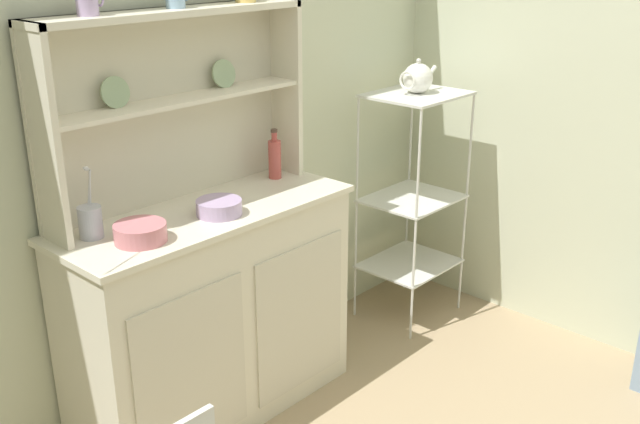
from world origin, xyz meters
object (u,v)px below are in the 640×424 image
object	(u,v)px
bakers_rack	(413,185)
jam_bottle	(275,158)
bowl_mixing_large	(140,233)
hutch_shelf_unit	(172,92)
hutch_cabinet	(213,312)
porcelain_teapot	(418,78)
cup_lilac_0	(87,1)
utensil_jar	(90,221)

from	to	relation	value
bakers_rack	jam_bottle	bearing A→B (deg)	168.66
bakers_rack	bowl_mixing_large	xyz separation A→B (m)	(-1.56, -0.00, 0.22)
hutch_shelf_unit	bowl_mixing_large	bearing A→B (deg)	-145.23
bakers_rack	jam_bottle	world-z (taller)	bakers_rack
hutch_cabinet	porcelain_teapot	world-z (taller)	porcelain_teapot
cup_lilac_0	porcelain_teapot	world-z (taller)	cup_lilac_0
hutch_shelf_unit	jam_bottle	world-z (taller)	hutch_shelf_unit
utensil_jar	porcelain_teapot	size ratio (longest dim) A/B	1.06
hutch_cabinet	hutch_shelf_unit	size ratio (longest dim) A/B	1.07
utensil_jar	hutch_shelf_unit	bearing A→B (deg)	11.28
bowl_mixing_large	jam_bottle	distance (m)	0.80
hutch_shelf_unit	bakers_rack	xyz separation A→B (m)	(1.21, -0.24, -0.61)
hutch_shelf_unit	porcelain_teapot	size ratio (longest dim) A/B	4.77
hutch_shelf_unit	utensil_jar	size ratio (longest dim) A/B	4.51
hutch_shelf_unit	bowl_mixing_large	world-z (taller)	hutch_shelf_unit
bakers_rack	jam_bottle	distance (m)	0.84
cup_lilac_0	jam_bottle	bearing A→B (deg)	-2.69
hutch_shelf_unit	cup_lilac_0	xyz separation A→B (m)	(-0.33, -0.04, 0.35)
cup_lilac_0	bakers_rack	bearing A→B (deg)	-7.09
hutch_shelf_unit	porcelain_teapot	distance (m)	1.24
bowl_mixing_large	bakers_rack	bearing A→B (deg)	0.12
hutch_shelf_unit	utensil_jar	xyz separation A→B (m)	(-0.43, -0.09, -0.36)
bowl_mixing_large	utensil_jar	bearing A→B (deg)	120.95
bakers_rack	hutch_cabinet	bearing A→B (deg)	176.70
hutch_shelf_unit	bakers_rack	world-z (taller)	hutch_shelf_unit
hutch_cabinet	jam_bottle	size ratio (longest dim) A/B	5.61
hutch_shelf_unit	cup_lilac_0	distance (m)	0.48
bakers_rack	jam_bottle	xyz separation A→B (m)	(-0.78, 0.16, 0.28)
hutch_cabinet	jam_bottle	world-z (taller)	jam_bottle
bakers_rack	porcelain_teapot	distance (m)	0.52
hutch_cabinet	porcelain_teapot	size ratio (longest dim) A/B	5.10
hutch_shelf_unit	bakers_rack	distance (m)	1.38
porcelain_teapot	jam_bottle	bearing A→B (deg)	168.64
cup_lilac_0	jam_bottle	size ratio (longest dim) A/B	0.44
cup_lilac_0	jam_bottle	distance (m)	1.02
hutch_cabinet	bowl_mixing_large	distance (m)	0.58
hutch_shelf_unit	hutch_cabinet	bearing A→B (deg)	-90.00
bakers_rack	porcelain_teapot	xyz separation A→B (m)	(-0.00, 0.00, 0.52)
bowl_mixing_large	porcelain_teapot	size ratio (longest dim) A/B	0.76
hutch_shelf_unit	bowl_mixing_large	xyz separation A→B (m)	(-0.34, -0.24, -0.39)
cup_lilac_0	utensil_jar	distance (m)	0.71
hutch_cabinet	bowl_mixing_large	xyz separation A→B (m)	(-0.34, -0.07, 0.46)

